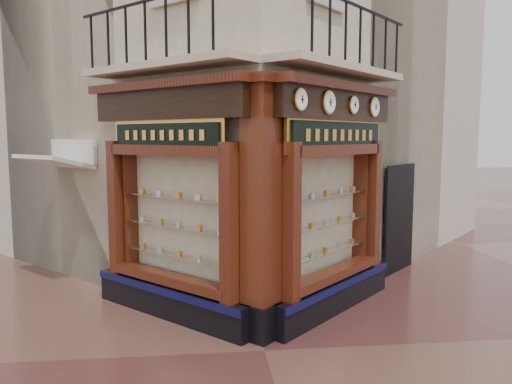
{
  "coord_description": "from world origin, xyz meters",
  "views": [
    {
      "loc": [
        -0.87,
        -6.84,
        3.08
      ],
      "look_at": [
        0.09,
        2.0,
        2.09
      ],
      "focal_mm": 35.0,
      "sensor_mm": 36.0,
      "label": 1
    }
  ],
  "objects": [
    {
      "name": "ground",
      "position": [
        0.0,
        0.0,
        0.0
      ],
      "size": [
        80.0,
        80.0,
        0.0
      ],
      "primitive_type": "plane",
      "color": "#4C2623",
      "rests_on": "ground"
    },
    {
      "name": "main_building",
      "position": [
        0.0,
        6.16,
        6.0
      ],
      "size": [
        11.31,
        11.31,
        12.0
      ],
      "primitive_type": "cube",
      "rotation": [
        0.0,
        0.0,
        0.79
      ],
      "color": "beige",
      "rests_on": "ground"
    },
    {
      "name": "neighbour_left",
      "position": [
        -2.47,
        8.63,
        5.5
      ],
      "size": [
        11.31,
        11.31,
        11.0
      ],
      "primitive_type": "cube",
      "rotation": [
        0.0,
        0.0,
        0.79
      ],
      "color": "beige",
      "rests_on": "ground"
    },
    {
      "name": "neighbour_right",
      "position": [
        2.47,
        8.63,
        5.5
      ],
      "size": [
        11.31,
        11.31,
        11.0
      ],
      "primitive_type": "cube",
      "rotation": [
        0.0,
        0.0,
        0.79
      ],
      "color": "beige",
      "rests_on": "ground"
    },
    {
      "name": "shopfront_left",
      "position": [
        -1.41,
        1.57,
        1.98
      ],
      "size": [
        2.86,
        2.86,
        3.98
      ],
      "rotation": [
        0.0,
        0.0,
        2.36
      ],
      "color": "black",
      "rests_on": "ground"
    },
    {
      "name": "shopfront_right",
      "position": [
        1.41,
        1.57,
        1.98
      ],
      "size": [
        2.86,
        2.86,
        3.98
      ],
      "rotation": [
        0.0,
        0.0,
        0.79
      ],
      "color": "black",
      "rests_on": "ground"
    },
    {
      "name": "corner_pilaster",
      "position": [
        0.0,
        0.5,
        1.95
      ],
      "size": [
        0.85,
        0.85,
        3.98
      ],
      "rotation": [
        0.0,
        0.0,
        0.79
      ],
      "color": "black",
      "rests_on": "ground"
    },
    {
      "name": "balcony",
      "position": [
        0.0,
        1.49,
        4.22
      ],
      "size": [
        5.94,
        2.97,
        1.03
      ],
      "color": "beige",
      "rests_on": "ground"
    },
    {
      "name": "clock_a",
      "position": [
        0.59,
        0.48,
        3.62
      ],
      "size": [
        0.27,
        0.27,
        0.34
      ],
      "rotation": [
        0.0,
        0.0,
        0.79
      ],
      "color": "#AC9039",
      "rests_on": "ground"
    },
    {
      "name": "clock_b",
      "position": [
        1.16,
        1.06,
        3.62
      ],
      "size": [
        0.3,
        0.3,
        0.38
      ],
      "rotation": [
        0.0,
        0.0,
        0.79
      ],
      "color": "#AC9039",
      "rests_on": "ground"
    },
    {
      "name": "clock_c",
      "position": [
        1.75,
        1.65,
        3.62
      ],
      "size": [
        0.26,
        0.26,
        0.31
      ],
      "rotation": [
        0.0,
        0.0,
        0.79
      ],
      "color": "#AC9039",
      "rests_on": "ground"
    },
    {
      "name": "clock_d",
      "position": [
        2.33,
        2.22,
        3.62
      ],
      "size": [
        0.3,
        0.3,
        0.37
      ],
      "rotation": [
        0.0,
        0.0,
        0.79
      ],
      "color": "#AC9039",
      "rests_on": "ground"
    },
    {
      "name": "awning",
      "position": [
        -3.86,
        3.65,
        0.0
      ],
      "size": [
        1.79,
        1.79,
        0.31
      ],
      "primitive_type": null,
      "rotation": [
        0.24,
        0.0,
        2.36
      ],
      "color": "silver",
      "rests_on": "ground"
    },
    {
      "name": "signboard_left",
      "position": [
        -1.46,
        1.51,
        3.1
      ],
      "size": [
        1.92,
        1.92,
        0.51
      ],
      "rotation": [
        0.0,
        0.0,
        2.36
      ],
      "color": "gold",
      "rests_on": "ground"
    },
    {
      "name": "signboard_right",
      "position": [
        1.46,
        1.51,
        3.1
      ],
      "size": [
        2.23,
        2.23,
        0.6
      ],
      "rotation": [
        0.0,
        0.0,
        0.79
      ],
      "color": "gold",
      "rests_on": "ground"
    }
  ]
}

